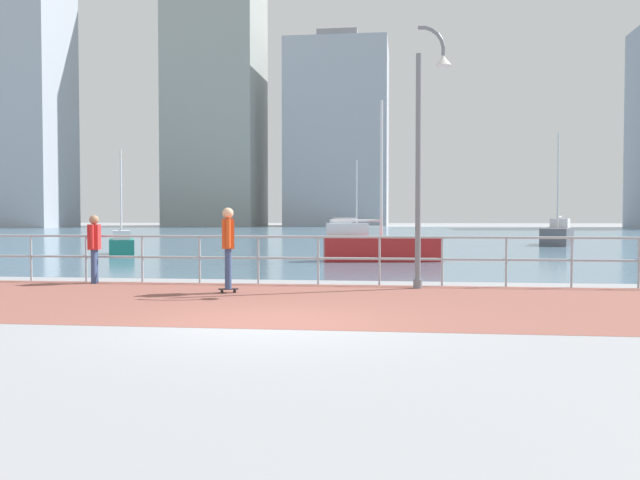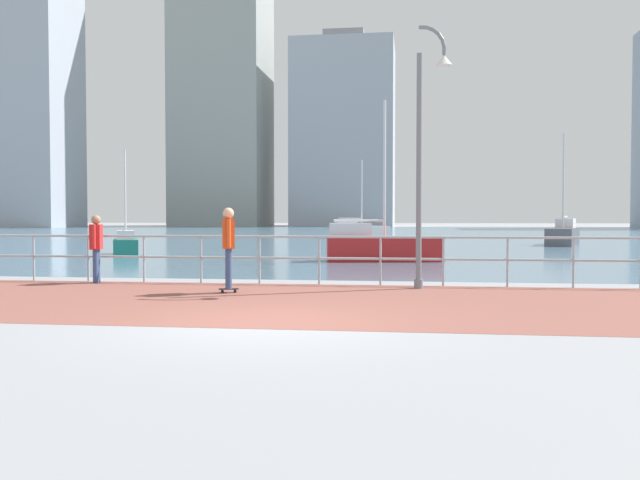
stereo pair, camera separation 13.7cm
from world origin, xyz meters
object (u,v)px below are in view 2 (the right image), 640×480
object	(u,v)px
lamppost	(426,143)
skateboarder	(228,242)
sailboat_teal	(563,234)
sailboat_navy	(126,245)
sailboat_gray	(360,231)
sailboat_white	(380,246)
bystander	(96,243)

from	to	relation	value
lamppost	skateboarder	distance (m)	4.68
lamppost	sailboat_teal	distance (m)	25.11
sailboat_navy	sailboat_gray	bearing A→B (deg)	71.29
sailboat_white	sailboat_navy	distance (m)	10.69
sailboat_white	sailboat_teal	xyz separation A→B (m)	(9.28, 14.70, 0.05)
lamppost	sailboat_white	world-z (taller)	lamppost
lamppost	skateboarder	size ratio (longest dim) A/B	3.24
lamppost	sailboat_gray	xyz separation A→B (m)	(-4.00, 34.44, -2.58)
bystander	sailboat_teal	xyz separation A→B (m)	(15.52, 23.39, -0.35)
sailboat_white	sailboat_teal	distance (m)	17.38
lamppost	sailboat_white	bearing A→B (deg)	98.71
bystander	sailboat_navy	distance (m)	11.93
skateboarder	sailboat_teal	xyz separation A→B (m)	(11.90, 24.99, -0.47)
sailboat_gray	sailboat_navy	xyz separation A→B (m)	(-7.78, -22.96, -0.13)
lamppost	sailboat_navy	size ratio (longest dim) A/B	1.33
lamppost	sailboat_navy	bearing A→B (deg)	135.72
sailboat_gray	sailboat_navy	bearing A→B (deg)	-108.71
sailboat_gray	sailboat_navy	distance (m)	24.24
skateboarder	sailboat_navy	distance (m)	14.97
skateboarder	sailboat_navy	world-z (taller)	sailboat_navy
sailboat_navy	sailboat_teal	size ratio (longest dim) A/B	0.70
sailboat_white	sailboat_navy	world-z (taller)	sailboat_white
bystander	sailboat_white	distance (m)	10.71
bystander	sailboat_white	world-z (taller)	sailboat_white
bystander	skateboarder	bearing A→B (deg)	-23.83
lamppost	sailboat_gray	size ratio (longest dim) A/B	1.00
bystander	sailboat_navy	bearing A→B (deg)	110.40
sailboat_white	sailboat_teal	world-z (taller)	sailboat_teal
sailboat_gray	sailboat_white	size ratio (longest dim) A/B	1.01
lamppost	bystander	bearing A→B (deg)	177.70
sailboat_teal	sailboat_navy	bearing A→B (deg)	-148.15
bystander	sailboat_white	bearing A→B (deg)	54.34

